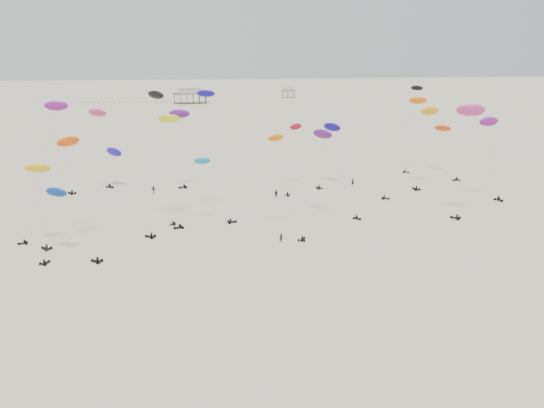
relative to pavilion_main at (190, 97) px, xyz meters
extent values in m
plane|color=beige|center=(10.00, -150.00, -4.22)|extent=(900.00, 900.00, 0.00)
cube|color=brown|center=(0.00, 0.00, 1.93)|extent=(21.00, 13.00, 0.30)
cube|color=silver|center=(0.00, 0.00, 3.68)|extent=(14.00, 8.40, 3.20)
cube|color=#B2B2AD|center=(0.00, 0.00, 5.43)|extent=(15.00, 9.00, 0.30)
cube|color=brown|center=(70.00, 30.00, 0.93)|extent=(9.00, 7.00, 0.30)
cube|color=silver|center=(70.00, 30.00, 2.28)|extent=(5.60, 4.20, 2.40)
cube|color=#B2B2AD|center=(70.00, 30.00, 3.63)|extent=(6.00, 4.50, 0.30)
cube|color=black|center=(-52.00, 0.00, -2.77)|extent=(80.00, 0.10, 0.10)
cylinder|color=gray|center=(25.86, -249.02, 3.89)|extent=(0.03, 0.03, 17.09)
ellipsoid|color=#5B1780|center=(22.81, -246.24, 12.21)|extent=(4.42, 4.80, 2.33)
cylinder|color=gray|center=(13.88, -257.30, 4.28)|extent=(0.03, 0.03, 18.68)
ellipsoid|color=orange|center=(12.28, -252.45, 12.71)|extent=(3.66, 2.55, 1.69)
cylinder|color=gray|center=(65.21, -218.30, 1.67)|extent=(0.03, 0.03, 16.35)
ellipsoid|color=#EB3F0C|center=(65.98, -212.00, 7.64)|extent=(4.75, 4.24, 2.24)
cylinder|color=gray|center=(20.76, -226.07, 2.93)|extent=(0.03, 0.03, 18.42)
ellipsoid|color=#BA0D29|center=(22.93, -219.91, 10.10)|extent=(3.96, 3.12, 1.87)
cylinder|color=gray|center=(63.89, -241.32, 4.28)|extent=(0.03, 0.03, 16.39)
ellipsoid|color=#841884|center=(63.19, -238.67, 12.88)|extent=(4.95, 1.94, 2.33)
cylinder|color=gray|center=(-7.20, -246.41, 5.56)|extent=(0.03, 0.03, 19.30)
ellipsoid|color=#EBF514|center=(-7.15, -243.45, 15.52)|extent=(4.37, 2.17, 2.12)
cylinder|color=gray|center=(-22.34, -216.25, -0.16)|extent=(0.03, 0.03, 7.33)
ellipsoid|color=#1C0EBB|center=(-21.73, -214.85, 4.19)|extent=(5.57, 5.71, 2.83)
cylinder|color=gray|center=(1.40, -248.34, 1.77)|extent=(0.03, 0.03, 12.26)
ellipsoid|color=#1986C2|center=(-1.15, -246.64, 7.65)|extent=(3.24, 1.27, 1.56)
cylinder|color=gray|center=(50.22, -252.44, 6.16)|extent=(0.03, 0.03, 20.18)
ellipsoid|color=#D73285|center=(52.00, -250.03, 16.82)|extent=(6.00, 3.40, 2.76)
cylinder|color=gray|center=(-2.94, -245.21, 7.82)|extent=(0.03, 0.03, 27.06)
ellipsoid|color=#150DAA|center=(0.30, -238.59, 19.84)|extent=(4.08, 2.68, 1.88)
cylinder|color=gray|center=(-10.29, -250.36, 7.95)|extent=(0.03, 0.03, 25.82)
ellipsoid|color=black|center=(-9.38, -244.47, 20.15)|extent=(4.20, 4.20, 2.07)
cylinder|color=gray|center=(43.32, -237.15, 8.09)|extent=(0.03, 0.03, 24.48)
ellipsoid|color=black|center=(46.80, -235.71, 20.25)|extent=(2.85, 2.80, 1.40)
cylinder|color=gray|center=(-29.39, -253.60, 7.35)|extent=(0.03, 0.03, 23.47)
ellipsoid|color=#8D1A92|center=(-25.96, -251.18, 19.03)|extent=(4.09, 1.66, 1.98)
cylinder|color=gray|center=(57.47, -211.21, 5.29)|extent=(0.03, 0.03, 18.90)
ellipsoid|color=orange|center=(59.59, -208.76, 15.03)|extent=(5.06, 2.83, 2.34)
cylinder|color=gray|center=(29.66, -223.66, 2.71)|extent=(0.03, 0.03, 14.81)
ellipsoid|color=#140B8F|center=(32.02, -220.40, 9.85)|extent=(4.71, 5.32, 2.57)
cylinder|color=gray|center=(-25.50, -259.92, 4.41)|extent=(0.03, 0.03, 20.39)
ellipsoid|color=#FF530D|center=(-24.10, -253.73, 13.17)|extent=(4.36, 4.20, 2.17)
cylinder|color=gray|center=(-27.71, -220.39, 4.95)|extent=(0.03, 0.03, 18.58)
ellipsoid|color=#D23183|center=(-24.27, -218.45, 14.23)|extent=(5.25, 4.01, 2.43)
cylinder|color=gray|center=(-28.82, -257.11, 2.33)|extent=(0.03, 0.03, 12.60)
ellipsoid|color=yellow|center=(-29.34, -254.79, 8.96)|extent=(4.64, 2.39, 2.23)
cylinder|color=gray|center=(52.88, -228.31, 4.75)|extent=(0.03, 0.03, 18.69)
ellipsoid|color=orange|center=(55.57, -224.67, 13.86)|extent=(5.45, 2.91, 2.59)
cylinder|color=gray|center=(-22.26, -263.27, 0.81)|extent=(0.03, 0.03, 12.80)
ellipsoid|color=#0C35A1|center=(-25.52, -259.85, 5.86)|extent=(4.40, 3.34, 2.05)
cylinder|color=gray|center=(-5.30, -219.46, 4.61)|extent=(0.03, 0.03, 16.43)
ellipsoid|color=#611780|center=(-5.35, -217.98, 13.59)|extent=(5.12, 2.24, 2.37)
imported|color=black|center=(11.59, -262.10, -4.22)|extent=(0.77, 0.61, 1.89)
imported|color=black|center=(15.74, -233.17, -4.22)|extent=(1.20, 1.09, 2.13)
imported|color=black|center=(-12.19, -224.97, -4.22)|extent=(1.46, 0.94, 2.30)
imported|color=black|center=(36.43, -225.22, -4.22)|extent=(0.82, 0.58, 2.20)
camera|label=1|loc=(-4.25, -348.37, 28.11)|focal=35.00mm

